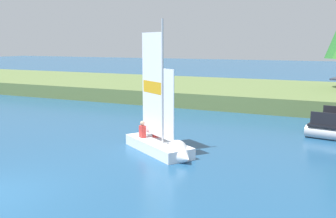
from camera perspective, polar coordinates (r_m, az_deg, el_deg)
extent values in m
cube|color=#5B703D|center=(33.03, 8.40, 2.55)|extent=(80.00, 13.33, 1.06)
cube|color=white|center=(16.49, -1.43, -5.41)|extent=(3.73, 3.03, 0.45)
cone|color=white|center=(15.00, 2.09, -6.94)|extent=(1.37, 1.43, 1.12)
cylinder|color=#B7B7BC|center=(15.69, -0.80, 3.91)|extent=(0.08, 0.08, 4.97)
cube|color=white|center=(16.43, -2.29, 3.70)|extent=(1.42, 0.94, 4.21)
cube|color=orange|center=(16.44, -2.29, 3.17)|extent=(1.28, 0.85, 0.51)
cube|color=white|center=(15.40, 0.11, 0.55)|extent=(0.64, 0.43, 2.84)
cylinder|color=#B7B7BC|center=(16.78, -2.24, -3.58)|extent=(1.43, 0.96, 0.06)
cube|color=red|center=(16.99, -3.72, -3.29)|extent=(0.34, 0.32, 0.52)
sphere|color=tan|center=(16.91, -3.74, -2.07)|extent=(0.20, 0.20, 0.20)
cube|color=red|center=(17.08, -1.79, -3.18)|extent=(0.34, 0.32, 0.54)
sphere|color=tan|center=(17.00, -1.79, -1.93)|extent=(0.20, 0.20, 0.20)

